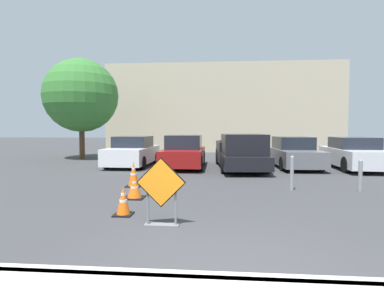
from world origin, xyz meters
The scene contains 15 objects.
ground_plane centered at (0.00, 10.00, 0.00)m, with size 96.00×96.00×0.00m, color #3D3D3F.
curb_lip centered at (0.00, 0.00, 0.07)m, with size 28.14×0.20×0.14m.
road_closed_sign centered at (-1.23, 2.11, 0.70)m, with size 0.95×0.20×1.31m.
traffic_cone_nearest centered at (-2.17, 2.76, 0.30)m, with size 0.39×0.39×0.61m.
traffic_cone_second centered at (-2.35, 4.29, 0.28)m, with size 0.51×0.51×0.58m.
traffic_cone_third centered at (-2.82, 5.88, 0.39)m, with size 0.46×0.46×0.79m.
parked_car_nearest centered at (-4.35, 11.20, 0.68)m, with size 1.97×4.13×1.47m.
parked_car_second centered at (-1.73, 10.79, 0.71)m, with size 1.90×4.14×1.54m.
pickup_truck centered at (0.90, 10.26, 0.73)m, with size 2.21×5.63×1.61m.
parked_car_third centered at (3.49, 11.31, 0.67)m, with size 1.91×4.59×1.46m.
parked_car_fourth centered at (6.11, 10.84, 0.68)m, with size 2.04×4.51×1.45m.
bollard_nearest centered at (2.06, 5.67, 0.55)m, with size 0.12×0.12×1.04m.
bollard_second centered at (4.01, 5.67, 0.50)m, with size 0.12×0.12×0.95m.
building_facade_backdrop centered at (0.31, 22.50, 3.51)m, with size 18.76×5.00×7.02m.
street_tree_behind_lot centered at (-8.47, 14.45, 3.87)m, with size 4.46×4.46×6.11m.
Camera 1 is at (-0.20, -3.40, 1.84)m, focal length 28.00 mm.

